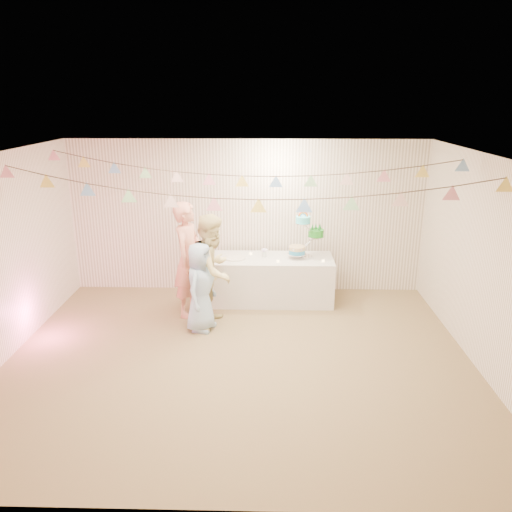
{
  "coord_description": "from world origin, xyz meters",
  "views": [
    {
      "loc": [
        0.37,
        -5.76,
        3.25
      ],
      "look_at": [
        0.2,
        0.8,
        1.15
      ],
      "focal_mm": 35.0,
      "sensor_mm": 36.0,
      "label": 1
    }
  ],
  "objects_px": {
    "cake_stand": "(306,236)",
    "person_adult_a": "(189,259)",
    "person_adult_b": "(213,270)",
    "person_child": "(201,287)",
    "table": "(271,279)"
  },
  "relations": [
    {
      "from": "table",
      "to": "person_child",
      "type": "bearing_deg",
      "value": -132.99
    },
    {
      "from": "table",
      "to": "person_child",
      "type": "height_order",
      "value": "person_child"
    },
    {
      "from": "cake_stand",
      "to": "person_adult_a",
      "type": "bearing_deg",
      "value": -161.73
    },
    {
      "from": "cake_stand",
      "to": "person_adult_b",
      "type": "xyz_separation_m",
      "value": [
        -1.41,
        -0.94,
        -0.27
      ]
    },
    {
      "from": "table",
      "to": "person_adult_b",
      "type": "xyz_separation_m",
      "value": [
        -0.86,
        -0.89,
        0.46
      ]
    },
    {
      "from": "cake_stand",
      "to": "person_adult_b",
      "type": "distance_m",
      "value": 1.72
    },
    {
      "from": "cake_stand",
      "to": "person_adult_a",
      "type": "height_order",
      "value": "person_adult_a"
    },
    {
      "from": "table",
      "to": "person_adult_b",
      "type": "height_order",
      "value": "person_adult_b"
    },
    {
      "from": "person_adult_b",
      "to": "cake_stand",
      "type": "bearing_deg",
      "value": -39.73
    },
    {
      "from": "cake_stand",
      "to": "person_adult_a",
      "type": "relative_size",
      "value": 0.4
    },
    {
      "from": "cake_stand",
      "to": "person_adult_a",
      "type": "xyz_separation_m",
      "value": [
        -1.82,
        -0.6,
        -0.21
      ]
    },
    {
      "from": "person_adult_a",
      "to": "person_adult_b",
      "type": "bearing_deg",
      "value": -116.55
    },
    {
      "from": "person_child",
      "to": "table",
      "type": "bearing_deg",
      "value": -25.96
    },
    {
      "from": "person_adult_b",
      "to": "person_child",
      "type": "relative_size",
      "value": 1.28
    },
    {
      "from": "person_adult_a",
      "to": "person_adult_b",
      "type": "relative_size",
      "value": 1.07
    }
  ]
}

